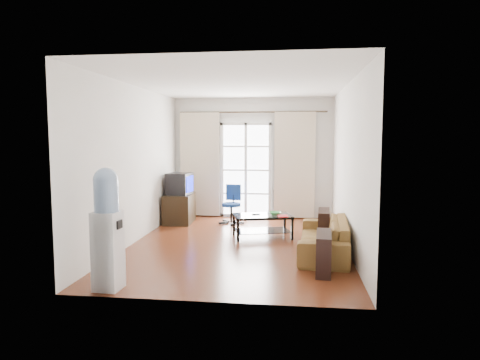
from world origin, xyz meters
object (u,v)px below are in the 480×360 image
object	(u,v)px
coffee_table	(262,223)
task_chair	(232,212)
crt_tv	(178,184)
sofa	(324,237)
water_cooler	(107,226)
tv_stand	(179,208)

from	to	relation	value
coffee_table	task_chair	size ratio (longest dim) A/B	1.41
crt_tv	coffee_table	bearing A→B (deg)	-24.77
sofa	task_chair	bearing A→B (deg)	-137.09
coffee_table	water_cooler	bearing A→B (deg)	-119.56
tv_stand	water_cooler	bearing A→B (deg)	-89.49
task_chair	water_cooler	bearing A→B (deg)	-94.53
tv_stand	sofa	bearing A→B (deg)	-39.04
coffee_table	tv_stand	world-z (taller)	tv_stand
coffee_table	task_chair	xyz separation A→B (m)	(-0.74, 1.22, -0.03)
sofa	water_cooler	bearing A→B (deg)	-50.25
task_chair	crt_tv	bearing A→B (deg)	-167.14
coffee_table	tv_stand	xyz separation A→B (m)	(-1.86, 1.16, 0.04)
coffee_table	crt_tv	bearing A→B (deg)	148.88
sofa	tv_stand	size ratio (longest dim) A/B	2.26
coffee_table	crt_tv	xyz separation A→B (m)	(-1.86, 1.12, 0.57)
water_cooler	sofa	bearing A→B (deg)	39.36
tv_stand	task_chair	bearing A→B (deg)	0.61
task_chair	water_cooler	xyz separation A→B (m)	(-0.90, -4.11, 0.52)
coffee_table	water_cooler	xyz separation A→B (m)	(-1.64, -2.89, 0.50)
tv_stand	crt_tv	distance (m)	0.54
coffee_table	water_cooler	world-z (taller)	water_cooler
sofa	coffee_table	world-z (taller)	sofa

